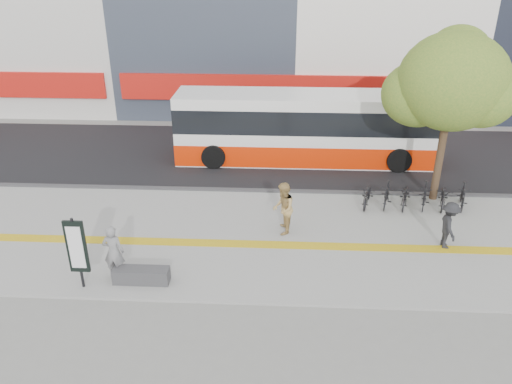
# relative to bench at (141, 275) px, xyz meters

# --- Properties ---
(ground) EXTENTS (120.00, 120.00, 0.00)m
(ground) POSITION_rel_bench_xyz_m (2.60, 1.20, -0.30)
(ground) COLOR slate
(ground) RESTS_ON ground
(sidewalk) EXTENTS (40.00, 7.00, 0.08)m
(sidewalk) POSITION_rel_bench_xyz_m (2.60, 2.70, -0.27)
(sidewalk) COLOR gray
(sidewalk) RESTS_ON ground
(tactile_strip) EXTENTS (40.00, 0.45, 0.01)m
(tactile_strip) POSITION_rel_bench_xyz_m (2.60, 2.20, -0.22)
(tactile_strip) COLOR gold
(tactile_strip) RESTS_ON sidewalk
(street) EXTENTS (40.00, 8.00, 0.06)m
(street) POSITION_rel_bench_xyz_m (2.60, 10.20, -0.28)
(street) COLOR black
(street) RESTS_ON ground
(curb) EXTENTS (40.00, 0.25, 0.14)m
(curb) POSITION_rel_bench_xyz_m (2.60, 6.20, -0.23)
(curb) COLOR #38373A
(curb) RESTS_ON ground
(bench) EXTENTS (1.60, 0.45, 0.45)m
(bench) POSITION_rel_bench_xyz_m (0.00, 0.00, 0.00)
(bench) COLOR #38373A
(bench) RESTS_ON sidewalk
(signboard) EXTENTS (0.55, 0.10, 2.20)m
(signboard) POSITION_rel_bench_xyz_m (-1.60, -0.31, 1.06)
(signboard) COLOR black
(signboard) RESTS_ON sidewalk
(street_tree) EXTENTS (4.40, 3.80, 6.31)m
(street_tree) POSITION_rel_bench_xyz_m (9.78, 6.02, 4.21)
(street_tree) COLOR #382619
(street_tree) RESTS_ON sidewalk
(bus) EXTENTS (11.44, 2.71, 3.05)m
(bus) POSITION_rel_bench_xyz_m (4.99, 9.70, 1.19)
(bus) COLOR white
(bus) RESTS_ON street
(bicycle_row) EXTENTS (4.37, 1.66, 0.92)m
(bicycle_row) POSITION_rel_bench_xyz_m (8.88, 5.20, 0.21)
(bicycle_row) COLOR black
(bicycle_row) RESTS_ON sidewalk
(seated_woman) EXTENTS (0.62, 0.42, 1.68)m
(seated_woman) POSITION_rel_bench_xyz_m (-0.80, 0.23, 0.61)
(seated_woman) COLOR black
(seated_woman) RESTS_ON sidewalk
(pedestrian_tan) EXTENTS (0.70, 0.89, 1.80)m
(pedestrian_tan) POSITION_rel_bench_xyz_m (4.03, 3.03, 0.67)
(pedestrian_tan) COLOR tan
(pedestrian_tan) RESTS_ON sidewalk
(pedestrian_dark) EXTENTS (0.59, 1.02, 1.57)m
(pedestrian_dark) POSITION_rel_bench_xyz_m (9.26, 2.38, 0.56)
(pedestrian_dark) COLOR black
(pedestrian_dark) RESTS_ON sidewalk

